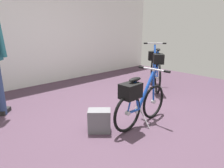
% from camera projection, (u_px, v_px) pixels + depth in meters
% --- Properties ---
extents(ground_plane, '(7.89, 7.89, 0.00)m').
position_uv_depth(ground_plane, '(117.00, 125.00, 2.86)').
color(ground_plane, '#473342').
extents(back_wall, '(7.89, 0.10, 2.72)m').
position_uv_depth(back_wall, '(32.00, 28.00, 4.51)').
color(back_wall, white).
rests_on(back_wall, ground_plane).
extents(folding_bike_foreground, '(1.14, 0.53, 0.81)m').
position_uv_depth(folding_bike_foreground, '(139.00, 101.00, 2.75)').
color(folding_bike_foreground, black).
rests_on(folding_bike_foreground, ground_plane).
extents(display_bike_left, '(1.11, 1.04, 1.03)m').
position_uv_depth(display_bike_left, '(155.00, 66.00, 4.52)').
color(display_bike_left, black).
rests_on(display_bike_left, ground_plane).
extents(backpack_on_floor, '(0.35, 0.34, 0.31)m').
position_uv_depth(backpack_on_floor, '(99.00, 121.00, 2.66)').
color(backpack_on_floor, slate).
rests_on(backpack_on_floor, ground_plane).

